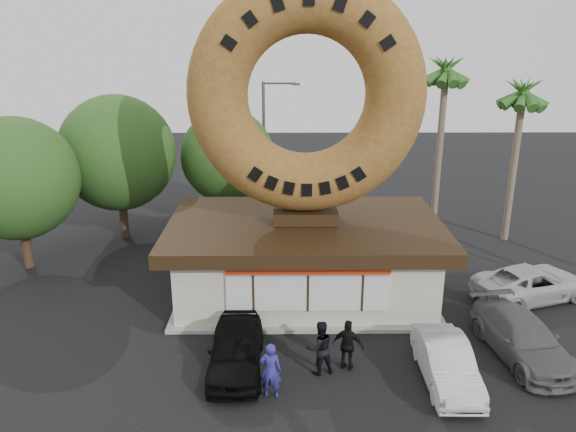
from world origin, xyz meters
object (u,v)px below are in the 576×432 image
Objects in this scene: person_left at (271,370)px; car_silver at (446,363)px; street_lamp at (267,144)px; car_white at (532,283)px; car_black at (236,349)px; donut_shop at (305,256)px; person_center at (320,348)px; person_right at (348,345)px; giant_donut at (307,96)px; car_grey at (523,338)px.

person_left reaches higher than car_silver.
car_silver is (6.15, -16.26, -3.80)m from street_lamp.
person_left reaches higher than car_white.
donut_shop is at bearing 65.17° from car_black.
person_center reaches higher than car_black.
street_lamp is at bearing 100.50° from donut_shop.
person_right is (2.51, 1.44, -0.02)m from person_left.
person_center is at bearing -87.11° from donut_shop.
donut_shop is 1.23× the size of giant_donut.
car_black is at bearing 173.49° from car_silver.
person_left is (-1.29, -6.98, -7.44)m from giant_donut.
person_right is 0.43× the size of car_silver.
donut_shop is 5.73m from person_right.
car_black is at bearing 175.63° from car_grey.
giant_donut is 2.22× the size of car_silver.
person_left is 2.90m from person_right.
car_grey is at bearing 25.69° from car_silver.
giant_donut reaches higher than person_center.
giant_donut is at bearing 90.00° from donut_shop.
car_white is at bearing -2.54° from donut_shop.
person_right is at bearing -142.34° from person_left.
car_grey is (6.09, 0.73, -0.19)m from person_right.
giant_donut is at bearing 65.24° from car_black.
car_white is at bearing -129.02° from person_right.
street_lamp is 17.79m from car_silver.
car_white is (5.20, 5.82, 0.02)m from car_silver.
person_center is 10.63m from car_white.
donut_shop reaches higher than person_right.
person_right is (1.23, -5.54, -7.46)m from giant_donut.
street_lamp is 16.24m from person_right.
person_center is 0.37× the size of car_white.
street_lamp reaches higher than car_grey.
giant_donut is at bearing -104.09° from person_center.
car_grey is at bearing 3.39° from car_black.
giant_donut reaches higher than street_lamp.
car_silver is at bearing -173.83° from person_right.
street_lamp reaches higher than car_white.
person_left is 1.93m from car_black.
person_left is 2.00m from person_center.
car_black is (-2.47, -5.46, -1.03)m from donut_shop.
donut_shop reaches higher than person_left.
person_left is 0.45× the size of car_silver.
street_lamp is at bearing 87.26° from car_black.
giant_donut reaches higher than car_white.
person_right is 3.16m from car_silver.
street_lamp is 17.83m from car_grey.
person_left is at bearing -52.33° from car_black.
person_center is at bearing -87.11° from giant_donut.
giant_donut reaches higher than car_black.
donut_shop is 6.11× the size of person_left.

